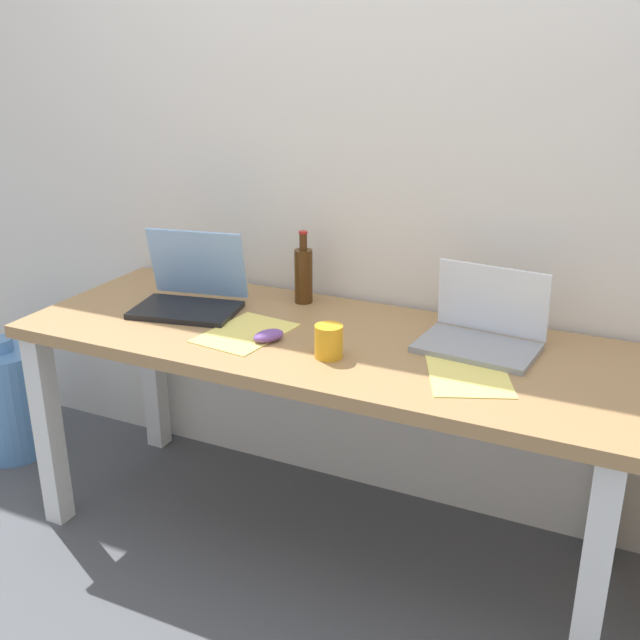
% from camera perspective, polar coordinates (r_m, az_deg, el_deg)
% --- Properties ---
extents(ground_plane, '(8.00, 8.00, 0.00)m').
position_cam_1_polar(ground_plane, '(2.65, 0.00, -16.09)').
color(ground_plane, '#515459').
extents(back_wall, '(5.20, 0.08, 2.60)m').
position_cam_1_polar(back_wall, '(2.51, 4.09, 14.13)').
color(back_wall, silver).
rests_on(back_wall, ground).
extents(desk, '(1.86, 0.69, 0.74)m').
position_cam_1_polar(desk, '(2.32, 0.00, -3.39)').
color(desk, '#A37A4C').
rests_on(desk, ground).
extents(laptop_left, '(0.37, 0.31, 0.25)m').
position_cam_1_polar(laptop_left, '(2.52, -9.77, 2.08)').
color(laptop_left, black).
rests_on(laptop_left, desk).
extents(laptop_right, '(0.35, 0.26, 0.22)m').
position_cam_1_polar(laptop_right, '(2.24, 12.14, -0.82)').
color(laptop_right, gray).
rests_on(laptop_right, desk).
extents(beer_bottle, '(0.06, 0.06, 0.25)m').
position_cam_1_polar(beer_bottle, '(2.54, -1.25, 3.48)').
color(beer_bottle, '#47280F').
rests_on(beer_bottle, desk).
extents(computer_mouse, '(0.10, 0.12, 0.03)m').
position_cam_1_polar(computer_mouse, '(2.24, -3.90, -1.19)').
color(computer_mouse, '#724799').
rests_on(computer_mouse, desk).
extents(coffee_mug, '(0.08, 0.08, 0.09)m').
position_cam_1_polar(coffee_mug, '(2.12, 0.66, -1.62)').
color(coffee_mug, gold).
rests_on(coffee_mug, desk).
extents(paper_sheet_front_right, '(0.31, 0.35, 0.00)m').
position_cam_1_polar(paper_sheet_front_right, '(2.07, 11.11, -3.96)').
color(paper_sheet_front_right, '#F4E06B').
rests_on(paper_sheet_front_right, desk).
extents(paper_yellow_folder, '(0.24, 0.32, 0.00)m').
position_cam_1_polar(paper_yellow_folder, '(2.31, -5.63, -0.98)').
color(paper_yellow_folder, '#F4E06B').
rests_on(paper_yellow_folder, desk).
extents(water_cooler_jug, '(0.30, 0.30, 0.49)m').
position_cam_1_polar(water_cooler_jug, '(3.27, -22.47, -5.63)').
color(water_cooler_jug, '#598CC6').
rests_on(water_cooler_jug, ground).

